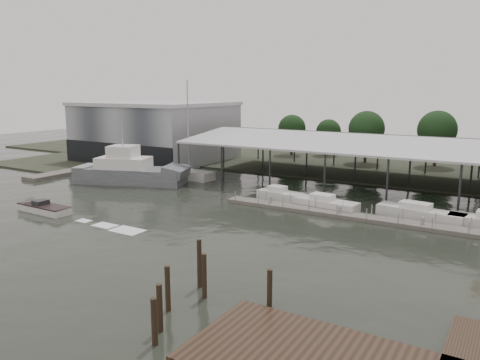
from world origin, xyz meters
The scene contains 14 objects.
ground centered at (0.00, 0.00, 0.00)m, with size 200.00×200.00×0.00m, color #242921.
land_strip_far centered at (0.00, 42.00, 0.10)m, with size 140.00×30.00×0.30m.
land_strip_west centered at (-40.00, 30.00, 0.10)m, with size 20.00×40.00×0.30m.
storage_warehouse centered at (-28.00, 29.94, 5.29)m, with size 24.50×20.50×10.50m.
covered_boat_shed centered at (17.00, 28.00, 6.13)m, with size 58.24×24.00×6.96m.
trawler_dock centered at (-30.00, 14.00, 0.25)m, with size 3.00×18.00×0.50m.
floating_dock centered at (15.00, 10.00, 0.20)m, with size 28.00×2.00×1.40m.
grey_trawler centered at (-16.45, 11.55, 1.58)m, with size 16.22×9.61×8.84m.
white_sailboat centered at (-12.32, 18.48, 0.67)m, with size 8.88×3.32×14.25m.
speedboat_underway centered at (-13.76, -4.66, 0.39)m, with size 18.15×2.58×2.00m.
moored_cruiser_0 centered at (5.67, 13.21, 0.61)m, with size 5.76×2.87×1.70m.
moored_cruiser_1 centered at (11.75, 11.92, 0.61)m, with size 7.13×2.96×1.70m.
moored_cruiser_2 centered at (21.15, 13.20, 0.61)m, with size 8.65×3.42×1.70m.
mooring_pilings centered at (13.73, -14.34, 1.07)m, with size 5.53×7.23×3.84m.
Camera 1 is at (29.32, -34.69, 12.74)m, focal length 35.00 mm.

